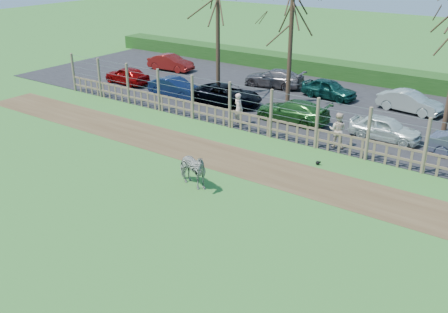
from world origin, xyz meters
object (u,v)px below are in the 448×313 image
Objects in this scene: tree_mid at (291,23)px; car_7 at (171,63)px; tree_left at (218,6)px; car_2 at (227,95)px; visitor_b at (338,130)px; visitor_a at (239,109)px; zebra at (191,169)px; car_4 at (385,128)px; car_0 at (127,75)px; car_3 at (293,111)px; car_10 at (329,89)px; crow at (318,163)px; car_1 at (175,87)px; car_9 at (274,78)px; car_11 at (410,102)px.

tree_mid is 1.87× the size of car_7.
tree_left is 5.37m from car_2.
visitor_a is at bearing -11.11° from visitor_b.
visitor_b is at bearing -11.80° from zebra.
car_4 is at bearing -97.14° from car_2.
car_2 and car_7 have the same top height.
visitor_b reaches higher than car_0.
visitor_b is 4.10m from car_3.
car_10 is (12.93, 4.82, 0.00)m from car_0.
car_3 and car_10 have the same top height.
car_7 is (-11.50, 2.48, -4.23)m from tree_mid.
car_2 is (-5.14, 9.91, -0.12)m from zebra.
car_0 is 0.97× the size of car_7.
car_7 is (-13.31, 5.28, 0.00)m from car_3.
tree_mid is at bearing 154.60° from car_10.
car_10 is at bearing -73.99° from visitor_b.
car_1 reaches higher than crow.
car_2 is (-8.25, 2.64, -0.26)m from visitor_b.
car_3 is at bearing 30.24° from car_9.
visitor_a is 1.00× the size of visitor_b.
visitor_b is at bearing -146.54° from car_10.
car_11 is (9.16, -0.26, 0.00)m from car_9.
tree_mid is 8.30m from car_1.
car_11 is at bearing 18.12° from tree_left.
zebra reaches higher than crow.
car_10 is (8.14, 5.31, 0.00)m from car_1.
car_7 is at bearing -34.50° from visitor_b.
visitor_a is at bearing 81.18° from car_0.
tree_left is 4.67m from tree_mid.
car_9 and car_10 have the same top height.
car_2 is (-2.56, 2.62, -0.26)m from visitor_a.
car_1 is at bearing 93.32° from car_2.
car_7 is at bearing 167.85° from tree_mid.
car_4 is at bearing -14.58° from zebra.
visitor_b is 0.42× the size of car_9.
car_1 is (-6.57, -2.80, -4.23)m from tree_mid.
tree_left is at bearing -48.79° from car_1.
car_3 is 7.20m from car_11.
car_0 is (-16.68, 2.60, -0.26)m from visitor_b.
tree_mid is 1.87× the size of car_11.
car_10 is 0.97× the size of car_11.
crow is (5.84, -2.39, -0.80)m from visitor_a.
car_10 is (-0.24, 5.32, 0.00)m from car_3.
car_7 is at bearing 55.97° from car_2.
car_9 is at bearing -54.26° from visitor_a.
tree_left is 8.60m from car_10.
car_2 is at bearing 94.65° from car_0.
tree_left is 9.27m from car_7.
car_1 and car_9 have the same top height.
car_10 is at bearing -48.45° from car_2.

